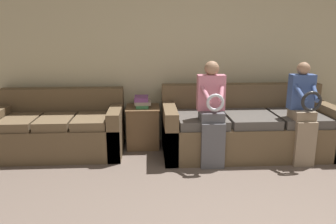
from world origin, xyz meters
TOP-DOWN VIEW (x-y plane):
  - wall_back at (0.00, 3.16)m, footprint 7.27×0.06m
  - couch_main at (0.55, 2.58)m, footprint 2.22×0.96m
  - couch_side at (-1.93, 2.70)m, footprint 1.66×0.85m
  - child_left_seated at (-0.01, 2.19)m, footprint 0.33×0.38m
  - child_right_seated at (1.10, 2.18)m, footprint 0.29×0.37m
  - side_shelf at (-0.83, 2.88)m, footprint 0.46×0.47m
  - book_stack at (-0.84, 2.88)m, footprint 0.22×0.31m

SIDE VIEW (x-z plane):
  - side_shelf at x=-0.83m, z-range 0.01..0.57m
  - couch_side at x=-1.93m, z-range -0.11..0.71m
  - couch_main at x=0.55m, z-range -0.12..0.75m
  - book_stack at x=-0.84m, z-range 0.57..0.71m
  - child_right_seated at x=1.10m, z-range 0.06..1.28m
  - child_left_seated at x=-0.01m, z-range 0.06..1.30m
  - wall_back at x=0.00m, z-range 0.00..2.55m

